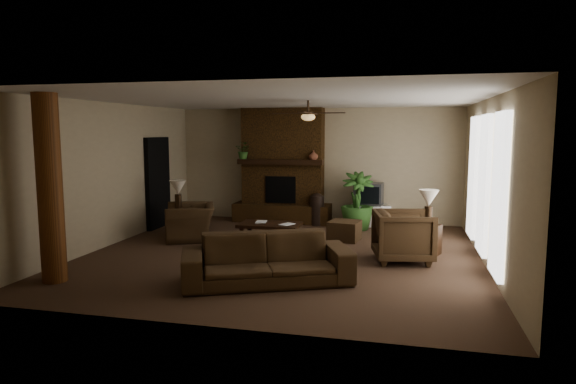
% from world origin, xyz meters
% --- Properties ---
extents(room_shell, '(7.00, 7.00, 7.00)m').
position_xyz_m(room_shell, '(0.00, 0.00, 1.40)').
color(room_shell, '#4F3727').
rests_on(room_shell, ground).
extents(fireplace, '(2.40, 0.70, 2.80)m').
position_xyz_m(fireplace, '(-0.80, 3.22, 1.16)').
color(fireplace, '#4F3115').
rests_on(fireplace, ground).
extents(windows, '(0.08, 3.65, 2.35)m').
position_xyz_m(windows, '(3.45, 0.20, 1.35)').
color(windows, white).
rests_on(windows, ground).
extents(log_column, '(0.36, 0.36, 2.80)m').
position_xyz_m(log_column, '(-2.95, -2.40, 1.40)').
color(log_column, brown).
rests_on(log_column, ground).
extents(doorway, '(0.10, 1.00, 2.10)m').
position_xyz_m(doorway, '(-3.44, 1.80, 1.05)').
color(doorway, black).
rests_on(doorway, ground).
extents(ceiling_fan, '(1.35, 1.35, 0.37)m').
position_xyz_m(ceiling_fan, '(0.40, 0.30, 2.53)').
color(ceiling_fan, '#2E2014').
rests_on(ceiling_fan, ceiling).
extents(sofa, '(2.56, 1.64, 0.97)m').
position_xyz_m(sofa, '(0.19, -1.75, 0.48)').
color(sofa, '#44301D').
rests_on(sofa, ground).
extents(armchair_left, '(1.10, 1.30, 0.97)m').
position_xyz_m(armchair_left, '(-2.19, 0.80, 0.48)').
color(armchair_left, '#44301D').
rests_on(armchair_left, ground).
extents(armchair_right, '(1.06, 1.10, 0.98)m').
position_xyz_m(armchair_right, '(2.15, -0.03, 0.49)').
color(armchair_right, '#44301D').
rests_on(armchair_right, ground).
extents(coffee_table, '(1.20, 0.70, 0.43)m').
position_xyz_m(coffee_table, '(-0.44, 0.67, 0.37)').
color(coffee_table, black).
rests_on(coffee_table, ground).
extents(ottoman, '(0.68, 0.68, 0.40)m').
position_xyz_m(ottoman, '(0.96, 1.41, 0.20)').
color(ottoman, '#44301D').
rests_on(ottoman, ground).
extents(tv_stand, '(0.95, 0.71, 0.50)m').
position_xyz_m(tv_stand, '(1.38, 3.15, 0.25)').
color(tv_stand, silver).
rests_on(tv_stand, ground).
extents(tv, '(0.69, 0.58, 0.52)m').
position_xyz_m(tv, '(1.32, 3.14, 0.76)').
color(tv, '#3D3D40').
rests_on(tv, tv_stand).
extents(floor_vase, '(0.34, 0.34, 0.77)m').
position_xyz_m(floor_vase, '(0.12, 2.93, 0.43)').
color(floor_vase, black).
rests_on(floor_vase, ground).
extents(floor_plant, '(1.07, 1.47, 0.74)m').
position_xyz_m(floor_plant, '(1.10, 2.60, 0.37)').
color(floor_plant, '#346026').
rests_on(floor_plant, ground).
extents(side_table_left, '(0.64, 0.64, 0.55)m').
position_xyz_m(side_table_left, '(-2.51, 1.06, 0.28)').
color(side_table_left, black).
rests_on(side_table_left, ground).
extents(lamp_left, '(0.42, 0.42, 0.65)m').
position_xyz_m(lamp_left, '(-2.56, 1.03, 1.00)').
color(lamp_left, '#2E2014').
rests_on(lamp_left, side_table_left).
extents(side_table_right, '(0.64, 0.64, 0.55)m').
position_xyz_m(side_table_right, '(2.53, 0.54, 0.28)').
color(side_table_right, black).
rests_on(side_table_right, ground).
extents(lamp_right, '(0.41, 0.41, 0.65)m').
position_xyz_m(lamp_right, '(2.58, 0.51, 1.00)').
color(lamp_right, '#2E2014').
rests_on(lamp_right, side_table_right).
extents(mantel_plant, '(0.46, 0.49, 0.33)m').
position_xyz_m(mantel_plant, '(-1.70, 2.92, 1.72)').
color(mantel_plant, '#346026').
rests_on(mantel_plant, fireplace).
extents(mantel_vase, '(0.28, 0.28, 0.22)m').
position_xyz_m(mantel_vase, '(0.03, 2.93, 1.67)').
color(mantel_vase, brown).
rests_on(mantel_vase, fireplace).
extents(book_a, '(0.22, 0.06, 0.29)m').
position_xyz_m(book_a, '(-0.72, 0.67, 0.57)').
color(book_a, '#999999').
rests_on(book_a, coffee_table).
extents(book_b, '(0.20, 0.12, 0.29)m').
position_xyz_m(book_b, '(-0.15, 0.62, 0.58)').
color(book_b, '#999999').
rests_on(book_b, coffee_table).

